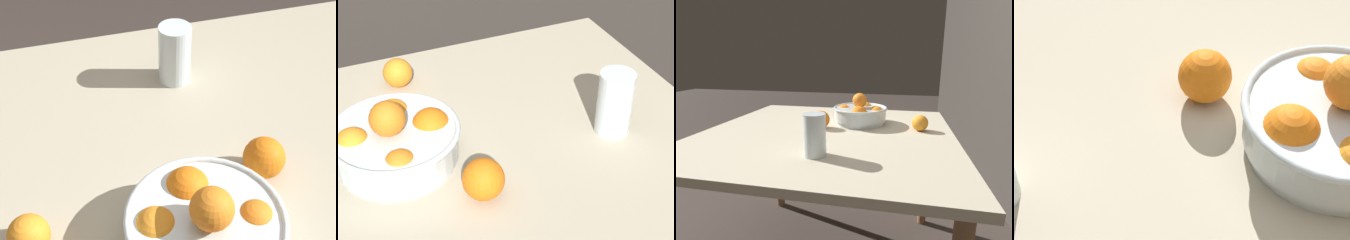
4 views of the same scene
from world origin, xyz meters
TOP-DOWN VIEW (x-y plane):
  - dining_table at (0.00, 0.00)m, footprint 1.04×1.07m
  - fruit_bowl at (-0.17, 0.12)m, footprint 0.26×0.26m
  - orange_loose_near_bowl at (-0.04, -0.04)m, footprint 0.08×0.08m

SIDE VIEW (x-z plane):
  - dining_table at x=0.00m, z-range 0.28..0.98m
  - orange_loose_near_bowl at x=-0.04m, z-range 0.70..0.78m
  - fruit_bowl at x=-0.17m, z-range 0.68..0.83m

